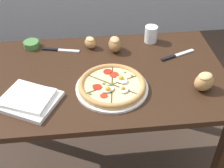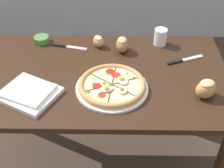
{
  "view_description": "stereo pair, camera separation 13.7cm",
  "coord_description": "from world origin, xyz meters",
  "px_view_note": "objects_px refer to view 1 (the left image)",
  "views": [
    {
      "loc": [
        -0.08,
        -1.23,
        1.69
      ],
      "look_at": [
        0.05,
        -0.11,
        0.77
      ],
      "focal_mm": 50.0,
      "sensor_mm": 36.0,
      "label": 1
    },
    {
      "loc": [
        0.06,
        -1.23,
        1.69
      ],
      "look_at": [
        0.05,
        -0.11,
        0.77
      ],
      "focal_mm": 50.0,
      "sensor_mm": 36.0,
      "label": 2
    }
  ],
  "objects_px": {
    "bread_piece_near": "(90,42)",
    "ramekin_bowl": "(31,44)",
    "napkin_folded": "(28,100)",
    "dining_table": "(101,92)",
    "water_glass": "(151,35)",
    "pizza": "(112,86)",
    "bread_piece_far": "(204,81)",
    "knife_spare": "(60,50)",
    "bread_piece_mid": "(115,44)",
    "knife_main": "(177,55)"
  },
  "relations": [
    {
      "from": "pizza",
      "to": "knife_spare",
      "type": "height_order",
      "value": "pizza"
    },
    {
      "from": "bread_piece_far",
      "to": "napkin_folded",
      "type": "bearing_deg",
      "value": -179.63
    },
    {
      "from": "water_glass",
      "to": "dining_table",
      "type": "bearing_deg",
      "value": -137.53
    },
    {
      "from": "knife_spare",
      "to": "ramekin_bowl",
      "type": "bearing_deg",
      "value": 174.13
    },
    {
      "from": "bread_piece_near",
      "to": "dining_table",
      "type": "bearing_deg",
      "value": -81.96
    },
    {
      "from": "bread_piece_near",
      "to": "bread_piece_mid",
      "type": "xyz_separation_m",
      "value": [
        0.13,
        -0.05,
        0.01
      ]
    },
    {
      "from": "napkin_folded",
      "to": "bread_piece_near",
      "type": "xyz_separation_m",
      "value": [
        0.3,
        0.42,
        0.02
      ]
    },
    {
      "from": "dining_table",
      "to": "bread_piece_far",
      "type": "xyz_separation_m",
      "value": [
        0.47,
        -0.16,
        0.16
      ]
    },
    {
      "from": "bread_piece_mid",
      "to": "knife_spare",
      "type": "height_order",
      "value": "bread_piece_mid"
    },
    {
      "from": "napkin_folded",
      "to": "knife_spare",
      "type": "bearing_deg",
      "value": 72.05
    },
    {
      "from": "bread_piece_mid",
      "to": "knife_spare",
      "type": "distance_m",
      "value": 0.3
    },
    {
      "from": "bread_piece_far",
      "to": "water_glass",
      "type": "distance_m",
      "value": 0.47
    },
    {
      "from": "pizza",
      "to": "napkin_folded",
      "type": "distance_m",
      "value": 0.38
    },
    {
      "from": "bread_piece_far",
      "to": "water_glass",
      "type": "bearing_deg",
      "value": 109.51
    },
    {
      "from": "bread_piece_mid",
      "to": "knife_main",
      "type": "relative_size",
      "value": 0.46
    },
    {
      "from": "dining_table",
      "to": "water_glass",
      "type": "bearing_deg",
      "value": 42.47
    },
    {
      "from": "bread_piece_far",
      "to": "bread_piece_mid",
      "type": "bearing_deg",
      "value": 135.29
    },
    {
      "from": "knife_main",
      "to": "knife_spare",
      "type": "relative_size",
      "value": 0.99
    },
    {
      "from": "bread_piece_mid",
      "to": "knife_main",
      "type": "distance_m",
      "value": 0.34
    },
    {
      "from": "bread_piece_near",
      "to": "ramekin_bowl",
      "type": "bearing_deg",
      "value": 172.71
    },
    {
      "from": "ramekin_bowl",
      "to": "bread_piece_mid",
      "type": "xyz_separation_m",
      "value": [
        0.46,
        -0.09,
        0.02
      ]
    },
    {
      "from": "pizza",
      "to": "bread_piece_near",
      "type": "xyz_separation_m",
      "value": [
        -0.08,
        0.37,
        0.01
      ]
    },
    {
      "from": "pizza",
      "to": "bread_piece_far",
      "type": "relative_size",
      "value": 2.84
    },
    {
      "from": "pizza",
      "to": "knife_main",
      "type": "relative_size",
      "value": 1.68
    },
    {
      "from": "napkin_folded",
      "to": "knife_spare",
      "type": "relative_size",
      "value": 1.55
    },
    {
      "from": "knife_main",
      "to": "water_glass",
      "type": "height_order",
      "value": "water_glass"
    },
    {
      "from": "napkin_folded",
      "to": "knife_main",
      "type": "height_order",
      "value": "napkin_folded"
    },
    {
      "from": "dining_table",
      "to": "bread_piece_mid",
      "type": "bearing_deg",
      "value": 65.32
    },
    {
      "from": "bread_piece_near",
      "to": "water_glass",
      "type": "height_order",
      "value": "water_glass"
    },
    {
      "from": "napkin_folded",
      "to": "bread_piece_near",
      "type": "bearing_deg",
      "value": 54.63
    },
    {
      "from": "bread_piece_mid",
      "to": "dining_table",
      "type": "bearing_deg",
      "value": -114.68
    },
    {
      "from": "dining_table",
      "to": "water_glass",
      "type": "height_order",
      "value": "water_glass"
    },
    {
      "from": "knife_spare",
      "to": "bread_piece_mid",
      "type": "bearing_deg",
      "value": 6.6
    },
    {
      "from": "bread_piece_mid",
      "to": "knife_spare",
      "type": "bearing_deg",
      "value": 173.64
    },
    {
      "from": "pizza",
      "to": "napkin_folded",
      "type": "relative_size",
      "value": 1.08
    },
    {
      "from": "bread_piece_near",
      "to": "bread_piece_mid",
      "type": "height_order",
      "value": "bread_piece_mid"
    },
    {
      "from": "napkin_folded",
      "to": "water_glass",
      "type": "xyz_separation_m",
      "value": [
        0.65,
        0.45,
        0.03
      ]
    },
    {
      "from": "dining_table",
      "to": "bread_piece_mid",
      "type": "relative_size",
      "value": 13.36
    },
    {
      "from": "dining_table",
      "to": "bread_piece_mid",
      "type": "distance_m",
      "value": 0.28
    },
    {
      "from": "bread_piece_far",
      "to": "water_glass",
      "type": "height_order",
      "value": "water_glass"
    },
    {
      "from": "pizza",
      "to": "water_glass",
      "type": "relative_size",
      "value": 3.64
    },
    {
      "from": "napkin_folded",
      "to": "pizza",
      "type": "bearing_deg",
      "value": 7.79
    },
    {
      "from": "bread_piece_near",
      "to": "napkin_folded",
      "type": "bearing_deg",
      "value": -125.37
    },
    {
      "from": "dining_table",
      "to": "napkin_folded",
      "type": "distance_m",
      "value": 0.4
    },
    {
      "from": "ramekin_bowl",
      "to": "bread_piece_far",
      "type": "distance_m",
      "value": 0.95
    },
    {
      "from": "pizza",
      "to": "bread_piece_far",
      "type": "height_order",
      "value": "bread_piece_far"
    },
    {
      "from": "dining_table",
      "to": "water_glass",
      "type": "relative_size",
      "value": 13.43
    },
    {
      "from": "bread_piece_far",
      "to": "pizza",
      "type": "bearing_deg",
      "value": 173.69
    },
    {
      "from": "bread_piece_near",
      "to": "bread_piece_mid",
      "type": "bearing_deg",
      "value": -19.35
    },
    {
      "from": "knife_spare",
      "to": "water_glass",
      "type": "bearing_deg",
      "value": 17.78
    }
  ]
}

